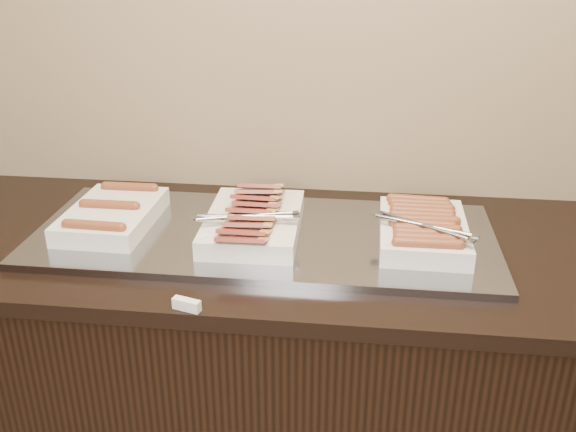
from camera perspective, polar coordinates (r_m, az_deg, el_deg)
The scene contains 6 objects.
counter at distance 1.93m, azimuth -2.38°, elevation -14.03°, with size 2.06×0.76×0.90m.
warming_tray at distance 1.69m, azimuth -2.15°, elevation -1.75°, with size 1.20×0.50×0.02m, color gray.
dish_left at distance 1.78m, azimuth -15.35°, elevation 0.09°, with size 0.22×0.33×0.07m.
dish_center at distance 1.67m, azimuth -3.15°, elevation -0.39°, with size 0.27×0.38×0.09m.
dish_right at distance 1.65m, azimuth 11.92°, elevation -1.11°, with size 0.26×0.33×0.08m.
label_holder at distance 1.40m, azimuth -9.00°, elevation -7.79°, with size 0.06×0.02×0.03m, color white.
Camera 1 is at (0.26, 0.63, 1.65)m, focal length 40.00 mm.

